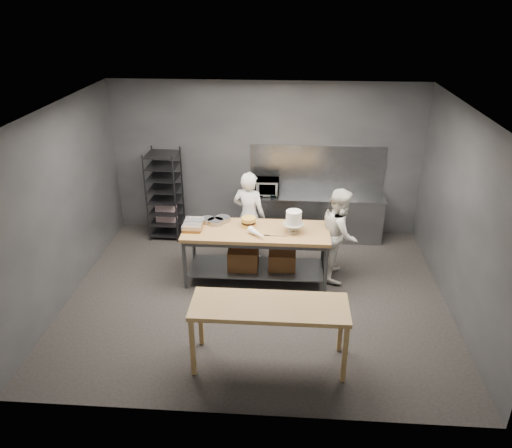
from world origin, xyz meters
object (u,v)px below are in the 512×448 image
at_px(chef_behind, 249,216).
at_px(speed_rack, 165,195).
at_px(layer_cake, 249,222).
at_px(chef_right, 340,234).
at_px(work_table, 258,249).
at_px(near_counter, 269,311).
at_px(frosted_cake_stand, 294,219).
at_px(microwave, 265,187).

bearing_deg(chef_behind, speed_rack, -7.61).
distance_m(speed_rack, layer_cake, 2.28).
bearing_deg(speed_rack, chef_right, -22.53).
bearing_deg(work_table, near_counter, -82.06).
xyz_separation_m(chef_behind, layer_cake, (0.04, -0.60, 0.17)).
xyz_separation_m(near_counter, chef_right, (1.07, 2.30, -0.02)).
distance_m(near_counter, chef_behind, 2.87).
bearing_deg(near_counter, frosted_cake_stand, 81.96).
xyz_separation_m(chef_right, microwave, (-1.34, 1.44, 0.25)).
relative_size(chef_right, layer_cake, 6.70).
bearing_deg(layer_cake, frosted_cake_stand, -12.93).
xyz_separation_m(chef_right, frosted_cake_stand, (-0.78, -0.24, 0.36)).
bearing_deg(chef_right, frosted_cake_stand, 111.70).
relative_size(chef_behind, microwave, 3.07).
distance_m(work_table, chef_behind, 0.80).
relative_size(speed_rack, microwave, 3.23).
height_order(microwave, layer_cake, microwave).
bearing_deg(chef_right, near_counter, 159.41).
bearing_deg(layer_cake, chef_right, 2.75).
bearing_deg(frosted_cake_stand, near_counter, -98.04).
height_order(frosted_cake_stand, layer_cake, frosted_cake_stand).
xyz_separation_m(speed_rack, microwave, (1.95, 0.08, 0.19)).
bearing_deg(microwave, near_counter, -85.90).
relative_size(work_table, microwave, 4.43).
bearing_deg(microwave, chef_right, -47.20).
relative_size(work_table, speed_rack, 1.37).
bearing_deg(chef_behind, layer_cake, 112.54).
relative_size(chef_right, microwave, 2.94).
bearing_deg(layer_cake, microwave, 83.10).
height_order(chef_behind, chef_right, chef_behind).
height_order(near_counter, layer_cake, layer_cake).
bearing_deg(work_table, microwave, 89.14).
bearing_deg(work_table, speed_rack, 140.97).
height_order(speed_rack, microwave, speed_rack).
xyz_separation_m(near_counter, layer_cake, (-0.45, 2.22, 0.19)).
xyz_separation_m(work_table, near_counter, (0.29, -2.10, 0.24)).
relative_size(near_counter, chef_behind, 1.20).
height_order(work_table, chef_behind, chef_behind).
bearing_deg(layer_cake, chef_behind, 94.25).
bearing_deg(speed_rack, chef_behind, -25.90).
height_order(chef_behind, layer_cake, chef_behind).
bearing_deg(chef_right, work_table, 102.60).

